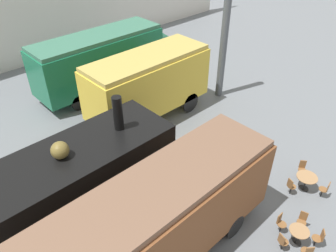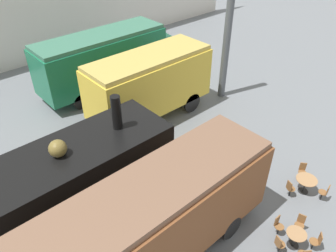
{
  "view_description": "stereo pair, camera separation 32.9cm",
  "coord_description": "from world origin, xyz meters",
  "px_view_note": "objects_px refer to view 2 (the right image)",
  "views": [
    {
      "loc": [
        -7.19,
        -8.34,
        10.72
      ],
      "look_at": [
        1.61,
        1.0,
        1.6
      ],
      "focal_mm": 35.0,
      "sensor_mm": 36.0,
      "label": 1
    },
    {
      "loc": [
        -6.95,
        -8.56,
        10.72
      ],
      "look_at": [
        1.61,
        1.0,
        1.6
      ],
      "focal_mm": 35.0,
      "sensor_mm": 36.0,
      "label": 2
    }
  ],
  "objects_px": {
    "passenger_coach_vintage": "(150,81)",
    "visitor_person": "(233,167)",
    "streamlined_locomotive": "(113,55)",
    "cafe_table_near": "(306,182)",
    "cafe_chair_0": "(290,188)",
    "passenger_coach_wooden": "(153,219)",
    "cafe_table_mid": "(296,237)",
    "steam_locomotive": "(75,175)"
  },
  "relations": [
    {
      "from": "passenger_coach_wooden",
      "to": "cafe_chair_0",
      "type": "bearing_deg",
      "value": -14.63
    },
    {
      "from": "steam_locomotive",
      "to": "passenger_coach_wooden",
      "type": "bearing_deg",
      "value": -77.09
    },
    {
      "from": "passenger_coach_vintage",
      "to": "visitor_person",
      "type": "distance_m",
      "value": 6.79
    },
    {
      "from": "steam_locomotive",
      "to": "passenger_coach_vintage",
      "type": "bearing_deg",
      "value": 28.5
    },
    {
      "from": "steam_locomotive",
      "to": "cafe_table_mid",
      "type": "xyz_separation_m",
      "value": [
        4.98,
        -6.73,
        -1.44
      ]
    },
    {
      "from": "steam_locomotive",
      "to": "passenger_coach_wooden",
      "type": "height_order",
      "value": "steam_locomotive"
    },
    {
      "from": "cafe_chair_0",
      "to": "visitor_person",
      "type": "relative_size",
      "value": 0.54
    },
    {
      "from": "passenger_coach_wooden",
      "to": "cafe_table_mid",
      "type": "xyz_separation_m",
      "value": [
        4.14,
        -3.06,
        -1.59
      ]
    },
    {
      "from": "passenger_coach_vintage",
      "to": "cafe_table_near",
      "type": "bearing_deg",
      "value": -82.69
    },
    {
      "from": "passenger_coach_wooden",
      "to": "cafe_table_near",
      "type": "distance_m",
      "value": 7.35
    },
    {
      "from": "streamlined_locomotive",
      "to": "cafe_table_near",
      "type": "xyz_separation_m",
      "value": [
        0.47,
        -13.84,
        -1.55
      ]
    },
    {
      "from": "passenger_coach_vintage",
      "to": "passenger_coach_wooden",
      "type": "relative_size",
      "value": 0.78
    },
    {
      "from": "passenger_coach_vintage",
      "to": "cafe_chair_0",
      "type": "distance_m",
      "value": 9.04
    },
    {
      "from": "streamlined_locomotive",
      "to": "passenger_coach_vintage",
      "type": "height_order",
      "value": "passenger_coach_vintage"
    },
    {
      "from": "cafe_chair_0",
      "to": "visitor_person",
      "type": "height_order",
      "value": "visitor_person"
    },
    {
      "from": "passenger_coach_vintage",
      "to": "streamlined_locomotive",
      "type": "bearing_deg",
      "value": 81.46
    },
    {
      "from": "passenger_coach_vintage",
      "to": "cafe_table_near",
      "type": "distance_m",
      "value": 9.38
    },
    {
      "from": "cafe_table_near",
      "to": "cafe_chair_0",
      "type": "relative_size",
      "value": 1.03
    },
    {
      "from": "streamlined_locomotive",
      "to": "passenger_coach_vintage",
      "type": "xyz_separation_m",
      "value": [
        -0.7,
        -4.68,
        0.13
      ]
    },
    {
      "from": "passenger_coach_vintage",
      "to": "cafe_table_mid",
      "type": "xyz_separation_m",
      "value": [
        -1.62,
        -10.32,
        -1.74
      ]
    },
    {
      "from": "cafe_table_near",
      "to": "cafe_chair_0",
      "type": "distance_m",
      "value": 0.82
    },
    {
      "from": "streamlined_locomotive",
      "to": "passenger_coach_vintage",
      "type": "relative_size",
      "value": 1.46
    },
    {
      "from": "streamlined_locomotive",
      "to": "passenger_coach_wooden",
      "type": "xyz_separation_m",
      "value": [
        -6.46,
        -11.93,
        -0.02
      ]
    },
    {
      "from": "visitor_person",
      "to": "passenger_coach_wooden",
      "type": "bearing_deg",
      "value": -172.78
    },
    {
      "from": "passenger_coach_wooden",
      "to": "visitor_person",
      "type": "distance_m",
      "value": 5.25
    },
    {
      "from": "steam_locomotive",
      "to": "passenger_coach_wooden",
      "type": "relative_size",
      "value": 0.85
    },
    {
      "from": "streamlined_locomotive",
      "to": "visitor_person",
      "type": "xyz_separation_m",
      "value": [
        -1.4,
        -11.29,
        -1.27
      ]
    },
    {
      "from": "streamlined_locomotive",
      "to": "cafe_table_mid",
      "type": "xyz_separation_m",
      "value": [
        -2.32,
        -15.0,
        -1.61
      ]
    },
    {
      "from": "cafe_table_near",
      "to": "cafe_table_mid",
      "type": "height_order",
      "value": "cafe_table_near"
    },
    {
      "from": "streamlined_locomotive",
      "to": "passenger_coach_vintage",
      "type": "bearing_deg",
      "value": -98.54
    },
    {
      "from": "passenger_coach_vintage",
      "to": "cafe_chair_0",
      "type": "height_order",
      "value": "passenger_coach_vintage"
    },
    {
      "from": "streamlined_locomotive",
      "to": "cafe_table_near",
      "type": "relative_size",
      "value": 11.6
    },
    {
      "from": "streamlined_locomotive",
      "to": "cafe_chair_0",
      "type": "bearing_deg",
      "value": -91.25
    },
    {
      "from": "passenger_coach_wooden",
      "to": "cafe_chair_0",
      "type": "relative_size",
      "value": 10.45
    },
    {
      "from": "passenger_coach_vintage",
      "to": "cafe_table_mid",
      "type": "distance_m",
      "value": 10.58
    },
    {
      "from": "passenger_coach_wooden",
      "to": "cafe_table_mid",
      "type": "height_order",
      "value": "passenger_coach_wooden"
    },
    {
      "from": "passenger_coach_wooden",
      "to": "cafe_table_mid",
      "type": "bearing_deg",
      "value": -36.49
    },
    {
      "from": "passenger_coach_vintage",
      "to": "cafe_table_mid",
      "type": "relative_size",
      "value": 9.7
    },
    {
      "from": "passenger_coach_vintage",
      "to": "visitor_person",
      "type": "bearing_deg",
      "value": -96.03
    },
    {
      "from": "passenger_coach_wooden",
      "to": "cafe_table_near",
      "type": "bearing_deg",
      "value": -15.35
    },
    {
      "from": "cafe_table_near",
      "to": "cafe_chair_0",
      "type": "xyz_separation_m",
      "value": [
        -0.77,
        0.29,
        -0.08
      ]
    },
    {
      "from": "steam_locomotive",
      "to": "passenger_coach_wooden",
      "type": "xyz_separation_m",
      "value": [
        0.84,
        -3.67,
        0.15
      ]
    }
  ]
}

